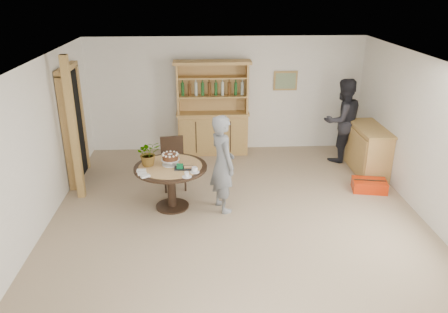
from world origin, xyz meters
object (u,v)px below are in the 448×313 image
(teen_boy, at_px, (222,164))
(dining_chair, at_px, (173,159))
(hutch, at_px, (213,123))
(sideboard, at_px, (368,150))
(adult_person, at_px, (342,121))
(red_suitcase, at_px, (369,185))
(dining_table, at_px, (171,174))

(teen_boy, bearing_deg, dining_chair, 21.49)
(hutch, distance_m, sideboard, 3.29)
(teen_boy, bearing_deg, hutch, -19.59)
(adult_person, height_order, red_suitcase, adult_person)
(teen_boy, xyz_separation_m, red_suitcase, (2.72, 0.54, -0.72))
(hutch, xyz_separation_m, dining_chair, (-0.78, -1.69, -0.15))
(hutch, relative_size, dining_table, 1.70)
(dining_chair, xyz_separation_m, teen_boy, (0.86, -0.93, 0.29))
(adult_person, distance_m, red_suitcase, 1.68)
(sideboard, bearing_deg, red_suitcase, -106.00)
(dining_chair, distance_m, adult_person, 3.64)
(dining_table, distance_m, dining_chair, 0.83)
(adult_person, relative_size, red_suitcase, 2.65)
(dining_table, relative_size, red_suitcase, 1.81)
(hutch, height_order, dining_chair, hutch)
(sideboard, height_order, dining_chair, dining_chair)
(dining_table, xyz_separation_m, red_suitcase, (3.57, 0.44, -0.50))
(sideboard, bearing_deg, dining_table, -161.43)
(teen_boy, distance_m, adult_person, 3.29)
(dining_chair, distance_m, red_suitcase, 3.63)
(adult_person, bearing_deg, dining_table, 9.63)
(dining_chair, height_order, red_suitcase, dining_chair)
(sideboard, height_order, adult_person, adult_person)
(teen_boy, relative_size, red_suitcase, 2.48)
(hutch, relative_size, dining_chair, 2.16)
(dining_chair, relative_size, adult_person, 0.54)
(sideboard, xyz_separation_m, red_suitcase, (-0.24, -0.84, -0.37))
(hutch, relative_size, teen_boy, 1.24)
(dining_table, relative_size, adult_person, 0.68)
(hutch, height_order, red_suitcase, hutch)
(teen_boy, xyz_separation_m, adult_person, (2.59, 2.03, 0.06))
(sideboard, distance_m, dining_chair, 3.85)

